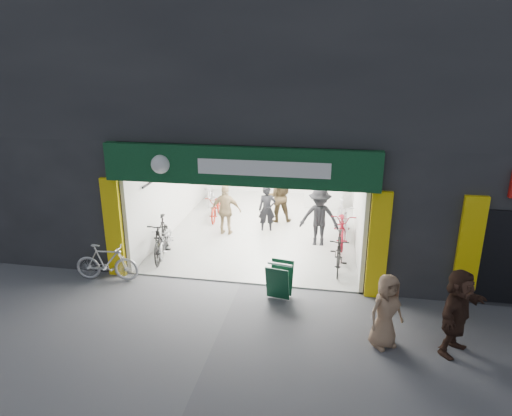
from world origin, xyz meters
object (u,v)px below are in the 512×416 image
(sandwich_board, at_px, (280,279))
(parked_bike, at_px, (107,262))
(pedestrian_near, at_px, (386,311))
(bike_left_front, at_px, (166,239))
(bike_right_front, at_px, (339,252))

(sandwich_board, bearing_deg, parked_bike, -171.62)
(pedestrian_near, bearing_deg, bike_left_front, 114.62)
(parked_bike, bearing_deg, pedestrian_near, -108.50)
(bike_right_front, relative_size, sandwich_board, 2.01)
(parked_bike, distance_m, sandwich_board, 4.40)
(parked_bike, bearing_deg, bike_left_front, -29.58)
(bike_left_front, relative_size, parked_bike, 0.98)
(bike_left_front, relative_size, pedestrian_near, 1.04)
(pedestrian_near, bearing_deg, parked_bike, 131.96)
(bike_left_front, distance_m, pedestrian_near, 6.77)
(bike_right_front, height_order, pedestrian_near, pedestrian_near)
(sandwich_board, bearing_deg, pedestrian_near, -23.84)
(bike_left_front, xyz_separation_m, pedestrian_near, (5.80, -3.47, 0.34))
(parked_bike, relative_size, pedestrian_near, 1.07)
(parked_bike, bearing_deg, sandwich_board, -96.33)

